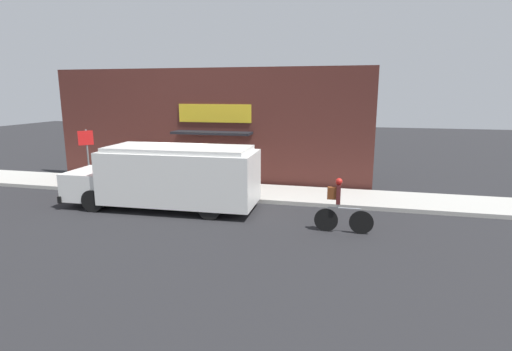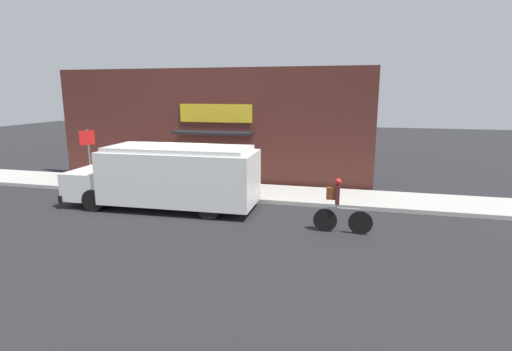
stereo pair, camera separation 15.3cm
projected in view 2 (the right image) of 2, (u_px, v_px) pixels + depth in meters
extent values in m
plane|color=#232326|center=(182.00, 198.00, 15.63)|extent=(70.00, 70.00, 0.00)
cube|color=#ADAAA3|center=(195.00, 189.00, 16.80)|extent=(28.00, 2.50, 0.15)
cube|color=#4C231E|center=(206.00, 127.00, 17.74)|extent=(14.56, 0.18, 5.10)
cube|color=gold|center=(215.00, 113.00, 17.40)|extent=(3.30, 0.05, 0.79)
cube|color=black|center=(212.00, 133.00, 17.16)|extent=(3.47, 0.89, 0.10)
cube|color=white|center=(180.00, 176.00, 13.97)|extent=(5.41, 2.30, 1.81)
cube|color=white|center=(94.00, 183.00, 14.77)|extent=(1.53, 2.01, 0.99)
cube|color=white|center=(179.00, 149.00, 13.77)|extent=(4.98, 2.11, 0.16)
cube|color=black|center=(79.00, 192.00, 15.00)|extent=(0.18, 2.10, 0.24)
cube|color=red|center=(158.00, 166.00, 15.52)|extent=(0.04, 0.44, 0.44)
cylinder|color=black|center=(122.00, 188.00, 15.60)|extent=(0.79, 0.28, 0.78)
cylinder|color=black|center=(94.00, 200.00, 13.87)|extent=(0.79, 0.28, 0.78)
cylinder|color=black|center=(225.00, 194.00, 14.71)|extent=(0.79, 0.28, 0.78)
cylinder|color=black|center=(209.00, 208.00, 12.98)|extent=(0.79, 0.28, 0.78)
cylinder|color=black|center=(360.00, 223.00, 11.58)|extent=(0.70, 0.05, 0.70)
cylinder|color=black|center=(325.00, 220.00, 11.82)|extent=(0.70, 0.05, 0.70)
cylinder|color=#999EA3|center=(343.00, 208.00, 11.62)|extent=(0.97, 0.04, 0.04)
cylinder|color=#999EA3|center=(337.00, 206.00, 11.65)|extent=(0.04, 0.04, 0.12)
cube|color=#561E1E|center=(338.00, 195.00, 11.58)|extent=(0.12, 0.20, 0.56)
sphere|color=red|center=(338.00, 182.00, 11.50)|extent=(0.20, 0.20, 0.20)
cube|color=brown|center=(331.00, 193.00, 11.62)|extent=(0.26, 0.14, 0.36)
cylinder|color=slate|center=(89.00, 157.00, 16.95)|extent=(0.07, 0.07, 2.39)
cube|color=red|center=(87.00, 138.00, 16.73)|extent=(0.45, 0.45, 0.60)
cylinder|color=#2D5138|center=(153.00, 171.00, 18.00)|extent=(0.63, 0.63, 0.86)
cylinder|color=black|center=(153.00, 161.00, 17.91)|extent=(0.64, 0.64, 0.04)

